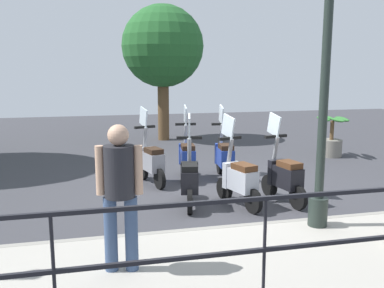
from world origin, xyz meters
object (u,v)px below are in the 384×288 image
Objects in this scene: scooter_far_2 at (151,161)px; pedestrian_distant at (120,187)px; tree_distant at (163,47)px; scooter_far_1 at (187,156)px; scooter_near_1 at (239,179)px; potted_palm at (331,140)px; scooter_near_2 at (190,178)px; scooter_far_0 at (224,156)px; scooter_near_0 at (284,176)px; lamp_post_near at (324,93)px.

pedestrian_distant is at bearing 151.65° from scooter_far_2.
tree_distant reaches higher than scooter_far_1.
scooter_near_1 and scooter_far_2 have the same top height.
scooter_near_2 reaches higher than potted_palm.
scooter_far_0 is (-1.56, 3.46, 0.04)m from potted_palm.
scooter_far_1 is at bearing -89.30° from scooter_far_2.
scooter_far_1 is (1.77, -0.36, 0.00)m from scooter_near_2.
tree_distant reaches higher than pedestrian_distant.
scooter_near_0 and scooter_far_0 have the same top height.
scooter_near_2 is at bearing 174.99° from scooter_far_1.
tree_distant is at bearing 6.44° from scooter_near_2.
scooter_near_0 is at bearing -105.58° from scooter_near_1.
tree_distant is 2.79× the size of scooter_near_2.
scooter_near_0 is 0.82m from scooter_near_1.
potted_palm is at bearing 143.67° from pedestrian_distant.
pedestrian_distant reaches higher than scooter_near_0.
scooter_near_2 is at bearing 173.99° from tree_distant.
scooter_far_0 and scooter_far_2 have the same top height.
lamp_post_near is 2.20m from scooter_near_1.
scooter_near_1 is at bearing 79.51° from scooter_near_0.
tree_distant is 7.49m from scooter_near_1.
tree_distant is 4.05× the size of potted_palm.
lamp_post_near is 5.99m from potted_palm.
scooter_near_0 is (-3.38, 2.96, 0.04)m from potted_palm.
scooter_far_2 is at bearing 19.36° from scooter_near_1.
scooter_near_1 is at bearing 174.96° from scooter_far_0.
scooter_near_2 is 1.97m from scooter_far_0.
tree_distant is (9.25, -2.03, 1.89)m from pedestrian_distant.
lamp_post_near is 2.69× the size of scooter_far_2.
pedestrian_distant is 1.03× the size of scooter_near_2.
scooter_far_1 is (3.45, 1.08, -1.50)m from lamp_post_near.
pedestrian_distant reaches higher than potted_palm.
scooter_near_1 reaches higher than potted_palm.
tree_distant is at bearing 2.29° from scooter_far_1.
scooter_near_0 reaches higher than potted_palm.
lamp_post_near is 2.69× the size of scooter_near_1.
pedestrian_distant is at bearing 153.83° from scooter_far_0.
lamp_post_near reaches higher than tree_distant.
potted_palm is 0.69× the size of scooter_near_0.
potted_palm is at bearing -60.68° from scooter_far_0.
potted_palm is 0.69× the size of scooter_near_1.
potted_palm is 5.08m from scooter_near_1.
scooter_near_0 is at bearing -7.19° from lamp_post_near.
pedestrian_distant is at bearing 133.42° from potted_palm.
scooter_far_0 is at bearing 5.41° from lamp_post_near.
scooter_far_2 is at bearing 112.99° from scooter_far_1.
lamp_post_near reaches higher than scooter_far_1.
scooter_far_0 is (4.01, -2.43, -0.60)m from pedestrian_distant.
scooter_far_1 is 0.83m from scooter_far_2.
scooter_near_0 is (2.20, -2.93, -0.60)m from pedestrian_distant.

